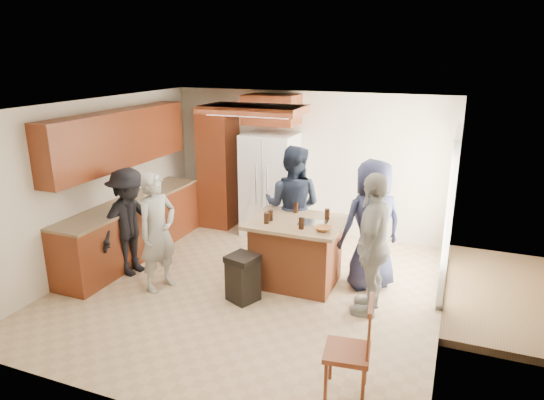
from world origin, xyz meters
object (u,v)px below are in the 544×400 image
at_px(person_front_left, 158,232).
at_px(person_counter, 130,222).
at_px(refrigerator, 270,185).
at_px(trash_bin, 243,278).
at_px(kitchen_island, 296,251).
at_px(spindle_chair, 349,352).
at_px(person_behind_right, 372,225).
at_px(person_side_right, 373,244).
at_px(person_behind_left, 293,206).

xyz_separation_m(person_front_left, person_counter, (-0.65, 0.26, -0.03)).
xyz_separation_m(refrigerator, trash_bin, (0.59, -2.42, -0.58)).
bearing_deg(kitchen_island, spindle_chair, -59.01).
bearing_deg(person_counter, spindle_chair, -100.42).
bearing_deg(person_front_left, kitchen_island, -47.79).
height_order(trash_bin, spindle_chair, spindle_chair).
bearing_deg(person_front_left, trash_bin, -69.29).
bearing_deg(kitchen_island, person_counter, -166.13).
relative_size(trash_bin, spindle_chair, 0.63).
distance_m(person_behind_right, person_side_right, 0.69).
height_order(person_behind_right, trash_bin, person_behind_right).
relative_size(person_behind_right, kitchen_island, 1.41).
bearing_deg(trash_bin, person_behind_left, 81.26).
relative_size(person_side_right, refrigerator, 1.00).
distance_m(refrigerator, spindle_chair, 4.40).
xyz_separation_m(trash_bin, spindle_chair, (1.70, -1.30, 0.13)).
height_order(kitchen_island, trash_bin, kitchen_island).
distance_m(person_behind_right, refrigerator, 2.49).
bearing_deg(refrigerator, person_behind_right, -34.71).
bearing_deg(person_front_left, person_counter, 84.32).
height_order(kitchen_island, spindle_chair, spindle_chair).
xyz_separation_m(person_counter, kitchen_island, (2.34, 0.58, -0.32)).
relative_size(person_behind_left, spindle_chair, 1.85).
distance_m(person_side_right, trash_bin, 1.73).
distance_m(person_side_right, spindle_chair, 1.69).
xyz_separation_m(person_side_right, trash_bin, (-1.60, -0.33, -0.58)).
relative_size(refrigerator, kitchen_island, 1.41).
relative_size(person_counter, refrigerator, 0.88).
distance_m(refrigerator, kitchen_island, 2.05).
xyz_separation_m(person_front_left, person_behind_right, (2.66, 1.11, 0.08)).
bearing_deg(person_behind_left, refrigerator, -54.86).
height_order(person_side_right, spindle_chair, person_side_right).
bearing_deg(spindle_chair, kitchen_island, 120.99).
xyz_separation_m(person_behind_right, refrigerator, (-2.05, 1.42, -0.00)).
bearing_deg(person_side_right, kitchen_island, -108.57).
relative_size(person_counter, spindle_chair, 1.59).
distance_m(trash_bin, spindle_chair, 2.15).
distance_m(person_behind_left, trash_bin, 1.49).
xyz_separation_m(person_behind_right, spindle_chair, (0.24, -2.31, -0.45)).
bearing_deg(person_counter, trash_bin, -82.94).
height_order(refrigerator, spindle_chair, refrigerator).
bearing_deg(person_side_right, trash_bin, -77.12).
relative_size(person_behind_right, refrigerator, 1.00).
bearing_deg(spindle_chair, trash_bin, 142.60).
height_order(person_behind_left, person_behind_right, person_behind_left).
bearing_deg(person_side_right, person_behind_left, -125.03).
distance_m(person_behind_left, person_behind_right, 1.30).
bearing_deg(person_front_left, person_behind_right, -51.57).
relative_size(person_behind_right, person_side_right, 1.00).
distance_m(person_behind_right, spindle_chair, 2.36).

